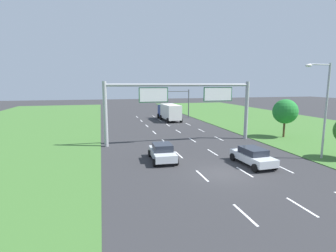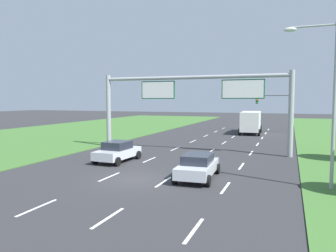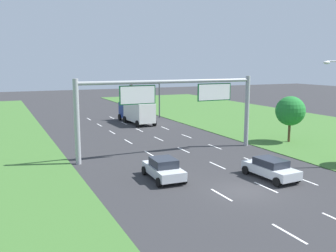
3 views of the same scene
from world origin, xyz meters
The scene contains 10 objects.
ground_plane centered at (0.00, 0.00, 0.00)m, with size 200.00×200.00×0.00m, color #2D2D30.
lane_dashes_inner_left centered at (-1.75, 9.00, 0.00)m, with size 0.14×56.40×0.01m.
lane_dashes_inner_right centered at (1.75, 9.00, 0.00)m, with size 0.14×56.40×0.01m.
lane_dashes_slip centered at (5.25, 9.00, 0.00)m, with size 0.14×56.40×0.01m.
car_near_red centered at (3.34, 1.45, 0.76)m, with size 2.26×4.42×1.46m.
car_lead_silver centered at (-3.72, 4.52, 0.78)m, with size 2.28×4.22×1.53m.
box_truck centered at (3.34, 29.29, 1.65)m, with size 2.92×8.13×3.01m.
sign_gantry centered at (0.21, 11.18, 4.90)m, with size 17.24×0.44×7.00m.
traffic_light_mast centered at (6.31, 32.58, 3.87)m, with size 4.76×0.49×5.60m.
roadside_tree_mid centered at (13.46, 10.57, 3.31)m, with size 3.05×3.05×4.85m.
Camera 3 is at (-14.30, -19.01, 8.18)m, focal length 40.00 mm.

